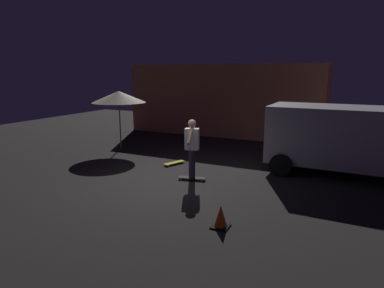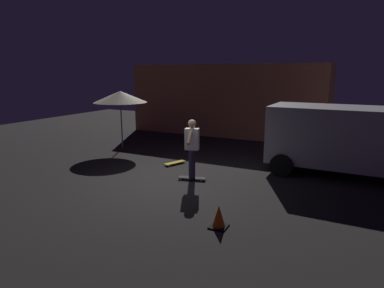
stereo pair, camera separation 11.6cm
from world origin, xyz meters
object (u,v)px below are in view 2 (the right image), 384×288
skateboard_ridden (192,178)px  traffic_cone (219,217)px  skater (192,144)px  parked_van (351,137)px  skateboard_spare (175,163)px  patio_umbrella (120,97)px

skateboard_ridden → traffic_cone: size_ratio=1.75×
skater → traffic_cone: skater is taller
parked_van → traffic_cone: parked_van is taller
skateboard_ridden → skateboard_spare: same height
skateboard_ridden → traffic_cone: (1.78, -2.40, 0.16)m
skateboard_spare → parked_van: bearing=13.4°
parked_van → skateboard_spare: bearing=-166.6°
parked_van → patio_umbrella: patio_umbrella is taller
parked_van → skateboard_ridden: (-3.98, -2.44, -1.11)m
skateboard_ridden → skater: 0.98m
parked_van → skater: bearing=-148.5°
traffic_cone → patio_umbrella: bearing=142.0°
skateboard_ridden → skateboard_spare: bearing=135.8°
patio_umbrella → traffic_cone: patio_umbrella is taller
skateboard_spare → skater: 1.98m
parked_van → skateboard_spare: size_ratio=5.81×
parked_van → traffic_cone: 5.40m
patio_umbrella → traffic_cone: 7.99m
parked_van → patio_umbrella: (-8.32, -0.06, 0.91)m
skater → traffic_cone: 3.10m
parked_van → traffic_cone: bearing=-114.4°
patio_umbrella → traffic_cone: size_ratio=5.00×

